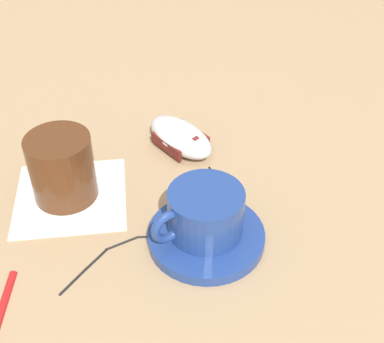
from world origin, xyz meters
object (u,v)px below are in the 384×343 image
(computer_mouse, at_px, (180,137))
(drinking_glass, at_px, (62,168))
(coffee_cup, at_px, (204,212))
(saucer, at_px, (206,236))

(computer_mouse, xyz_separation_m, drinking_glass, (-0.08, 0.16, 0.03))
(coffee_cup, relative_size, computer_mouse, 0.86)
(saucer, bearing_deg, drinking_glass, 56.26)
(coffee_cup, height_order, drinking_glass, drinking_glass)
(saucer, height_order, computer_mouse, computer_mouse)
(computer_mouse, bearing_deg, drinking_glass, 116.02)
(saucer, xyz_separation_m, drinking_glass, (0.11, 0.16, 0.04))
(coffee_cup, relative_size, drinking_glass, 1.27)
(computer_mouse, distance_m, drinking_glass, 0.18)
(saucer, bearing_deg, coffee_cup, 21.84)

